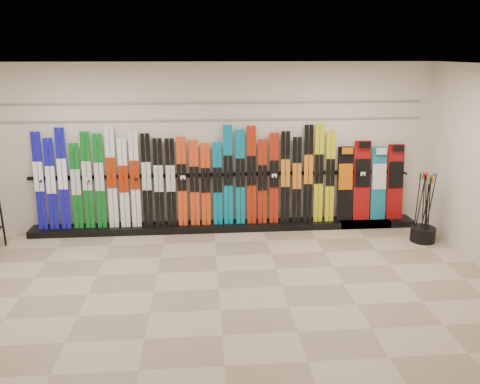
{
  "coord_description": "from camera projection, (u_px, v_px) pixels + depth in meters",
  "views": [
    {
      "loc": [
        -0.18,
        -5.83,
        3.15
      ],
      "look_at": [
        0.38,
        1.0,
        1.1
      ],
      "focal_mm": 35.0,
      "sensor_mm": 36.0,
      "label": 1
    }
  ],
  "objects": [
    {
      "name": "floor",
      "position": [
        219.0,
        289.0,
        6.49
      ],
      "size": [
        8.0,
        8.0,
        0.0
      ],
      "primitive_type": "plane",
      "color": "gray",
      "rests_on": "ground"
    },
    {
      "name": "back_wall",
      "position": [
        212.0,
        148.0,
        8.44
      ],
      "size": [
        8.0,
        0.0,
        8.0
      ],
      "primitive_type": "plane",
      "rotation": [
        1.57,
        0.0,
        0.0
      ],
      "color": "beige",
      "rests_on": "floor"
    },
    {
      "name": "ceiling",
      "position": [
        215.0,
        65.0,
        5.63
      ],
      "size": [
        8.0,
        8.0,
        0.0
      ],
      "primitive_type": "plane",
      "rotation": [
        3.14,
        0.0,
        0.0
      ],
      "color": "silver",
      "rests_on": "back_wall"
    },
    {
      "name": "ski_rack_base",
      "position": [
        226.0,
        226.0,
        8.66
      ],
      "size": [
        8.0,
        0.4,
        0.12
      ],
      "primitive_type": "cube",
      "color": "black",
      "rests_on": "floor"
    },
    {
      "name": "skis",
      "position": [
        188.0,
        180.0,
        8.39
      ],
      "size": [
        5.37,
        0.2,
        1.81
      ],
      "color": "#1110A7",
      "rests_on": "ski_rack_base"
    },
    {
      "name": "snowboards",
      "position": [
        370.0,
        182.0,
        8.72
      ],
      "size": [
        1.26,
        0.23,
        1.48
      ],
      "color": "black",
      "rests_on": "ski_rack_base"
    },
    {
      "name": "pole_bin",
      "position": [
        423.0,
        234.0,
        8.11
      ],
      "size": [
        0.42,
        0.42,
        0.25
      ],
      "primitive_type": "cylinder",
      "color": "black",
      "rests_on": "floor"
    },
    {
      "name": "ski_poles",
      "position": [
        425.0,
        208.0,
        7.95
      ],
      "size": [
        0.28,
        0.38,
        1.18
      ],
      "color": "black",
      "rests_on": "pole_bin"
    },
    {
      "name": "slatwall_rail_0",
      "position": [
        212.0,
        120.0,
        8.28
      ],
      "size": [
        7.6,
        0.02,
        0.03
      ],
      "primitive_type": "cube",
      "color": "gray",
      "rests_on": "back_wall"
    },
    {
      "name": "slatwall_rail_1",
      "position": [
        212.0,
        103.0,
        8.19
      ],
      "size": [
        7.6,
        0.02,
        0.03
      ],
      "primitive_type": "cube",
      "color": "gray",
      "rests_on": "back_wall"
    }
  ]
}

